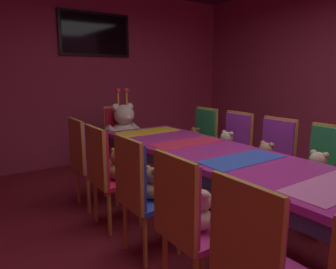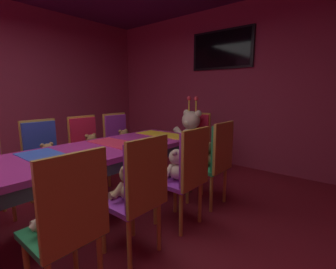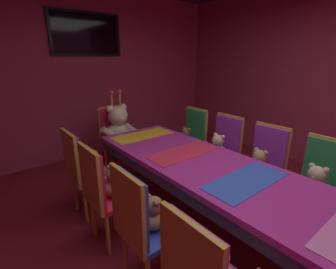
# 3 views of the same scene
# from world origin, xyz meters

# --- Properties ---
(ground_plane) EXTENTS (7.90, 7.90, 0.00)m
(ground_plane) POSITION_xyz_m (0.00, 0.00, 0.00)
(ground_plane) COLOR maroon
(wall_back) EXTENTS (5.20, 0.12, 2.80)m
(wall_back) POSITION_xyz_m (0.00, 3.20, 1.40)
(wall_back) COLOR #99334C
(wall_back) RESTS_ON ground_plane
(banquet_table) EXTENTS (0.90, 3.60, 0.75)m
(banquet_table) POSITION_xyz_m (0.00, -0.00, 0.66)
(banquet_table) COLOR #B22D8C
(banquet_table) RESTS_ON ground_plane
(chair_left_1) EXTENTS (0.42, 0.41, 0.98)m
(chair_left_1) POSITION_xyz_m (-0.85, -0.84, 0.60)
(chair_left_1) COLOR #CC338C
(chair_left_1) RESTS_ON ground_plane
(chair_left_2) EXTENTS (0.42, 0.41, 0.98)m
(chair_left_2) POSITION_xyz_m (-0.85, -0.31, 0.60)
(chair_left_2) COLOR #CC338C
(chair_left_2) RESTS_ON ground_plane
(teddy_left_2) EXTENTS (0.23, 0.29, 0.28)m
(teddy_left_2) POSITION_xyz_m (-0.71, -0.31, 0.58)
(teddy_left_2) COLOR beige
(teddy_left_2) RESTS_ON chair_left_2
(chair_left_3) EXTENTS (0.42, 0.41, 0.98)m
(chair_left_3) POSITION_xyz_m (-0.84, 0.29, 0.60)
(chair_left_3) COLOR #2D47B2
(chair_left_3) RESTS_ON ground_plane
(teddy_left_3) EXTENTS (0.22, 0.29, 0.27)m
(teddy_left_3) POSITION_xyz_m (-0.70, 0.29, 0.57)
(teddy_left_3) COLOR #9E7247
(teddy_left_3) RESTS_ON chair_left_3
(chair_left_4) EXTENTS (0.42, 0.41, 0.98)m
(chair_left_4) POSITION_xyz_m (-0.87, 0.89, 0.60)
(chair_left_4) COLOR red
(chair_left_4) RESTS_ON ground_plane
(teddy_left_4) EXTENTS (0.24, 0.31, 0.30)m
(teddy_left_4) POSITION_xyz_m (-0.72, 0.89, 0.59)
(teddy_left_4) COLOR olive
(teddy_left_4) RESTS_ON chair_left_4
(chair_left_5) EXTENTS (0.42, 0.41, 0.98)m
(chair_left_5) POSITION_xyz_m (-0.86, 1.44, 0.60)
(chair_left_5) COLOR purple
(chair_left_5) RESTS_ON ground_plane
(teddy_left_5) EXTENTS (0.24, 0.31, 0.29)m
(teddy_left_5) POSITION_xyz_m (-0.71, 1.44, 0.58)
(teddy_left_5) COLOR olive
(teddy_left_5) RESTS_ON chair_left_5
(chair_right_2) EXTENTS (0.42, 0.41, 0.98)m
(chair_right_2) POSITION_xyz_m (0.84, -0.27, 0.60)
(chair_right_2) COLOR #268C4C
(chair_right_2) RESTS_ON ground_plane
(teddy_right_2) EXTENTS (0.25, 0.33, 0.31)m
(teddy_right_2) POSITION_xyz_m (0.69, -0.27, 0.59)
(teddy_right_2) COLOR beige
(teddy_right_2) RESTS_ON chair_right_2
(chair_right_3) EXTENTS (0.42, 0.41, 0.98)m
(chair_right_3) POSITION_xyz_m (0.84, 0.30, 0.60)
(chair_right_3) COLOR purple
(chair_right_3) RESTS_ON ground_plane
(teddy_right_3) EXTENTS (0.24, 0.31, 0.29)m
(teddy_right_3) POSITION_xyz_m (0.69, 0.30, 0.58)
(teddy_right_3) COLOR tan
(teddy_right_3) RESTS_ON chair_right_3
(chair_right_4) EXTENTS (0.42, 0.41, 0.98)m
(chair_right_4) POSITION_xyz_m (0.86, 0.90, 0.60)
(chair_right_4) COLOR purple
(chair_right_4) RESTS_ON ground_plane
(teddy_right_4) EXTENTS (0.25, 0.33, 0.31)m
(teddy_right_4) POSITION_xyz_m (0.71, 0.90, 0.59)
(teddy_right_4) COLOR beige
(teddy_right_4) RESTS_ON chair_right_4
(chair_right_5) EXTENTS (0.42, 0.41, 0.98)m
(chair_right_5) POSITION_xyz_m (0.84, 1.48, 0.60)
(chair_right_5) COLOR #268C4C
(chair_right_5) RESTS_ON ground_plane
(teddy_right_5) EXTENTS (0.22, 0.29, 0.27)m
(teddy_right_5) POSITION_xyz_m (0.70, 1.48, 0.58)
(teddy_right_5) COLOR brown
(teddy_right_5) RESTS_ON chair_right_5
(throne_chair) EXTENTS (0.41, 0.42, 0.98)m
(throne_chair) POSITION_xyz_m (0.00, 2.34, 0.60)
(throne_chair) COLOR red
(throne_chair) RESTS_ON ground_plane
(king_teddy_bear) EXTENTS (0.61, 0.48, 0.79)m
(king_teddy_bear) POSITION_xyz_m (0.00, 2.18, 0.71)
(king_teddy_bear) COLOR beige
(king_teddy_bear) RESTS_ON throne_chair
(wall_tv) EXTENTS (1.15, 0.06, 0.67)m
(wall_tv) POSITION_xyz_m (0.00, 3.11, 2.05)
(wall_tv) COLOR black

